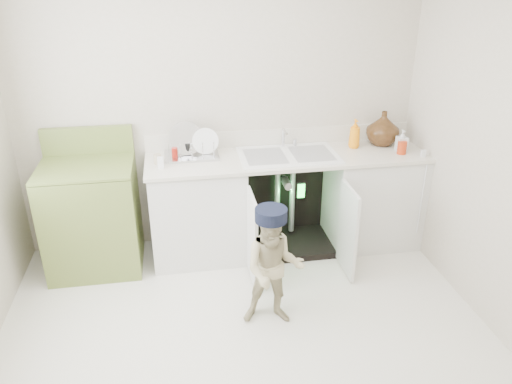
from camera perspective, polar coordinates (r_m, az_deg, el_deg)
ground at (r=3.67m, az=-0.97°, el=-16.46°), size 3.50×3.50×0.00m
room_shell at (r=2.99m, az=-1.14°, el=1.82°), size 6.00×5.50×1.26m
counter_run at (r=4.50m, az=3.84°, el=-0.87°), size 2.44×1.02×1.21m
avocado_stove at (r=4.42m, az=-18.17°, el=-2.51°), size 0.75×0.65×1.16m
repair_worker at (r=3.55m, az=2.04°, el=-8.56°), size 0.64×0.89×0.92m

